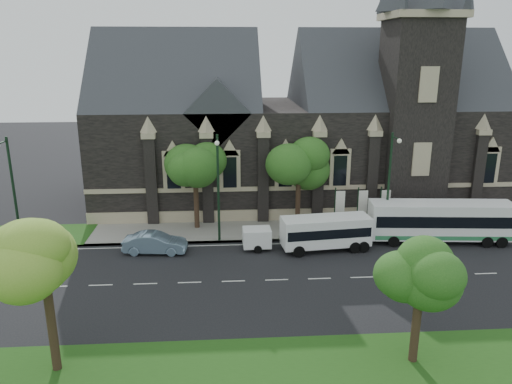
{
  "coord_description": "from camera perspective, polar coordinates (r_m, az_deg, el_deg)",
  "views": [
    {
      "loc": [
        -3.45,
        -30.5,
        15.31
      ],
      "look_at": [
        -1.04,
        6.0,
        4.63
      ],
      "focal_mm": 34.16,
      "sensor_mm": 36.0,
      "label": 1
    }
  ],
  "objects": [
    {
      "name": "banner_flag_left",
      "position": [
        42.69,
        9.59,
        -1.59
      ],
      "size": [
        0.9,
        0.1,
        4.0
      ],
      "color": "black",
      "rests_on": "ground"
    },
    {
      "name": "ground",
      "position": [
        34.3,
        2.43,
        -10.25
      ],
      "size": [
        160.0,
        160.0,
        0.0
      ],
      "primitive_type": "plane",
      "color": "black",
      "rests_on": "ground"
    },
    {
      "name": "street_lamp_near",
      "position": [
        41.21,
        15.4,
        1.35
      ],
      "size": [
        0.36,
        1.88,
        9.0
      ],
      "color": "black",
      "rests_on": "ground"
    },
    {
      "name": "sedan",
      "position": [
        39.08,
        -11.74,
        -5.87
      ],
      "size": [
        5.04,
        2.13,
        1.62
      ],
      "primitive_type": "imported",
      "rotation": [
        0.0,
        0.0,
        1.48
      ],
      "color": "#7591A9",
      "rests_on": "ground"
    },
    {
      "name": "tour_coach",
      "position": [
        42.85,
        20.83,
        -3.15
      ],
      "size": [
        11.72,
        3.49,
        3.37
      ],
      "rotation": [
        0.0,
        0.0,
        -0.08
      ],
      "color": "white",
      "rests_on": "ground"
    },
    {
      "name": "tree_park_east",
      "position": [
        25.6,
        18.97,
        -9.35
      ],
      "size": [
        3.4,
        3.4,
        6.28
      ],
      "color": "black",
      "rests_on": "ground"
    },
    {
      "name": "shuttle_bus",
      "position": [
        38.99,
        8.19,
        -4.54
      ],
      "size": [
        7.18,
        3.13,
        2.69
      ],
      "rotation": [
        0.0,
        0.0,
        0.11
      ],
      "color": "white",
      "rests_on": "ground"
    },
    {
      "name": "sidewalk",
      "position": [
        42.94,
        1.08,
        -4.5
      ],
      "size": [
        80.0,
        5.0,
        0.15
      ],
      "primitive_type": "cube",
      "color": "gray",
      "rests_on": "ground"
    },
    {
      "name": "banner_flag_right",
      "position": [
        43.77,
        14.7,
        -1.45
      ],
      "size": [
        0.9,
        0.1,
        4.0
      ],
      "color": "black",
      "rests_on": "ground"
    },
    {
      "name": "museum",
      "position": [
        50.53,
        6.08,
        8.06
      ],
      "size": [
        40.0,
        17.7,
        29.9
      ],
      "color": "black",
      "rests_on": "ground"
    },
    {
      "name": "street_lamp_far",
      "position": [
        42.32,
        -26.66,
        0.57
      ],
      "size": [
        0.36,
        1.88,
        9.0
      ],
      "color": "black",
      "rests_on": "ground"
    },
    {
      "name": "tree_walk_left",
      "position": [
        42.37,
        -6.87,
        3.1
      ],
      "size": [
        3.91,
        3.91,
        7.64
      ],
      "color": "black",
      "rests_on": "ground"
    },
    {
      "name": "car_far_red",
      "position": [
        41.34,
        -25.88,
        -6.12
      ],
      "size": [
        4.25,
        1.88,
        1.42
      ],
      "primitive_type": "imported",
      "rotation": [
        0.0,
        0.0,
        1.52
      ],
      "color": "maroon",
      "rests_on": "ground"
    },
    {
      "name": "banner_flag_center",
      "position": [
        43.19,
        12.18,
        -1.52
      ],
      "size": [
        0.9,
        0.1,
        4.0
      ],
      "color": "black",
      "rests_on": "ground"
    },
    {
      "name": "box_trailer",
      "position": [
        38.89,
        0.1,
        -5.35
      ],
      "size": [
        3.23,
        1.89,
        1.71
      ],
      "rotation": [
        0.0,
        0.0,
        0.03
      ],
      "color": "white",
      "rests_on": "ground"
    },
    {
      "name": "tree_park_near",
      "position": [
        24.91,
        -23.14,
        -6.02
      ],
      "size": [
        4.42,
        4.42,
        8.56
      ],
      "color": "black",
      "rests_on": "ground"
    },
    {
      "name": "tree_walk_right",
      "position": [
        42.81,
        5.28,
        3.4
      ],
      "size": [
        4.08,
        4.08,
        7.8
      ],
      "color": "black",
      "rests_on": "ground"
    },
    {
      "name": "street_lamp_mid",
      "position": [
        38.96,
        -4.46,
        1.05
      ],
      "size": [
        0.36,
        1.88,
        9.0
      ],
      "color": "black",
      "rests_on": "ground"
    }
  ]
}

